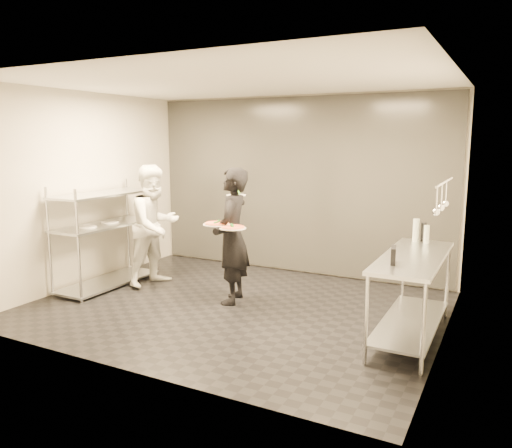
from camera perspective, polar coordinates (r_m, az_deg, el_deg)
The scene contains 13 objects.
room_shell at distance 7.20m, azimuth 2.13°, elevation 3.91°, with size 5.00×4.00×2.80m.
pass_rack at distance 7.55m, azimuth -16.82°, elevation -1.07°, with size 0.60×1.60×1.50m.
prep_counter at distance 5.58m, azimuth 17.43°, elevation -6.36°, with size 0.60×1.80×0.92m.
utensil_rail at distance 5.37m, azimuth 20.53°, elevation 2.88°, with size 0.07×1.20×0.31m.
waiter at distance 6.47m, azimuth -2.73°, elevation -1.39°, with size 0.64×0.42×1.77m, color black.
chef at distance 7.42m, azimuth -11.48°, elevation -0.16°, with size 0.86×0.67×1.76m, color white.
pizza_plate_near at distance 6.32m, azimuth -4.49°, elevation 0.04°, with size 0.35×0.35×0.05m.
pizza_plate_far at distance 6.17m, azimuth -2.68°, elevation -0.39°, with size 0.33×0.33×0.05m.
salad_plate at distance 6.68m, azimuth -2.28°, elevation 3.48°, with size 0.26×0.26×0.07m.
pos_monitor at distance 5.09m, azimuth 15.43°, elevation -3.43°, with size 0.05×0.23×0.16m, color black.
bottle_green at distance 6.23m, azimuth 17.82°, elevation -0.67°, with size 0.08×0.08×0.27m, color gray.
bottle_clear at distance 6.17m, azimuth 18.91°, elevation -1.10°, with size 0.06×0.06×0.21m, color gray.
bottle_dark at distance 6.27m, azimuth 18.62°, elevation -0.87°, with size 0.07×0.07×0.22m, color black.
Camera 1 is at (3.06, -5.30, 2.13)m, focal length 35.00 mm.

